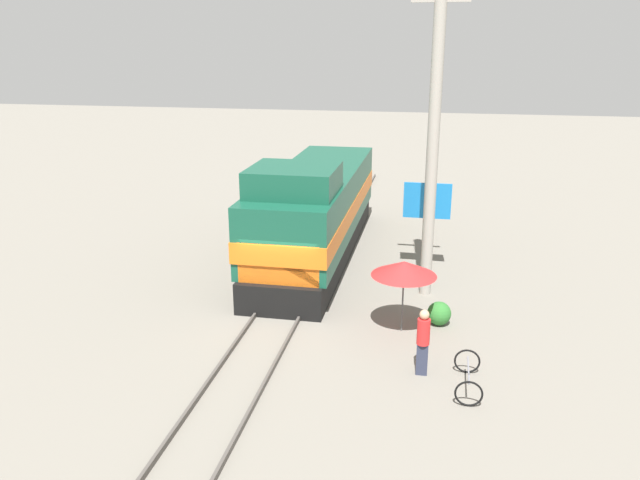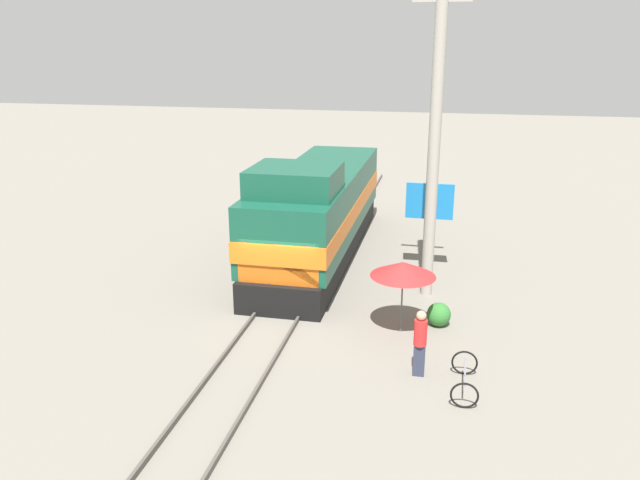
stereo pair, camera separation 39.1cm
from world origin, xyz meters
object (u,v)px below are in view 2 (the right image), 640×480
object	(u,v)px
bicycle	(465,378)
locomotive	(317,212)
utility_pole	(435,135)
billboard_sign	(429,207)
vendor_umbrella	(403,269)
person_bystander	(420,340)

from	to	relation	value
bicycle	locomotive	bearing A→B (deg)	122.87
utility_pole	bicycle	bearing A→B (deg)	-78.46
billboard_sign	bicycle	world-z (taller)	billboard_sign
utility_pole	vendor_umbrella	size ratio (longest dim) A/B	4.87
utility_pole	person_bystander	distance (m)	7.21
person_bystander	bicycle	distance (m)	1.44
utility_pole	billboard_sign	bearing A→B (deg)	92.91
locomotive	vendor_umbrella	size ratio (longest dim) A/B	5.69
bicycle	utility_pole	bearing A→B (deg)	101.99
locomotive	billboard_sign	size ratio (longest dim) A/B	3.74
person_bystander	vendor_umbrella	bearing A→B (deg)	105.48
locomotive	bicycle	distance (m)	10.92
locomotive	bicycle	xyz separation A→B (m)	(5.80, -9.13, -1.54)
billboard_sign	bicycle	bearing A→B (deg)	-80.80
utility_pole	vendor_umbrella	xyz separation A→B (m)	(-0.60, -3.13, -3.49)
billboard_sign	person_bystander	world-z (taller)	billboard_sign
vendor_umbrella	bicycle	size ratio (longest dim) A/B	1.33
utility_pole	billboard_sign	size ratio (longest dim) A/B	3.20
person_bystander	bicycle	size ratio (longest dim) A/B	1.09
billboard_sign	person_bystander	bearing A→B (deg)	-88.50
billboard_sign	person_bystander	distance (m)	8.11
billboard_sign	utility_pole	bearing A→B (deg)	-87.09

